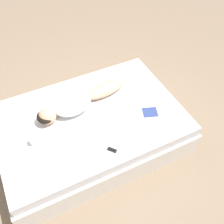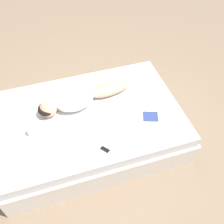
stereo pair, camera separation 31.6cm
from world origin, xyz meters
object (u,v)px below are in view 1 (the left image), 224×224
at_px(coffee_mug, 33,141).
at_px(cell_phone, 112,150).
at_px(open_magazine, 152,120).
at_px(person, 77,102).

distance_m(coffee_mug, cell_phone, 0.88).
bearing_deg(open_magazine, person, 70.12).
height_order(coffee_mug, cell_phone, coffee_mug).
bearing_deg(person, cell_phone, 177.85).
relative_size(open_magazine, cell_phone, 4.00).
relative_size(person, coffee_mug, 10.54).
bearing_deg(cell_phone, person, 58.20).
relative_size(person, cell_phone, 9.06).
bearing_deg(person, open_magazine, -139.08).
height_order(person, coffee_mug, person).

